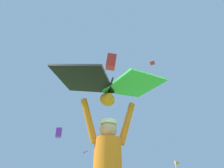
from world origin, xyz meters
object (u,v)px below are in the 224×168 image
distant_kite_purple_mid_left (59,133)px  distant_kite_purple_overhead_distant (85,152)px  distant_kite_red_low_right (111,62)px  distant_kite_red_far_center (152,63)px  held_stunt_kite (110,86)px  marker_flag (178,166)px

distant_kite_purple_mid_left → distant_kite_purple_overhead_distant: 4.81m
distant_kite_purple_mid_left → distant_kite_red_low_right: bearing=-51.5°
distant_kite_purple_mid_left → distant_kite_red_low_right: 11.45m
distant_kite_red_low_right → distant_kite_red_far_center: size_ratio=1.25×
distant_kite_purple_mid_left → distant_kite_purple_overhead_distant: (2.70, 3.67, -1.52)m
distant_kite_red_low_right → distant_kite_purple_overhead_distant: 13.82m
held_stunt_kite → marker_flag: bearing=66.6°
distant_kite_purple_overhead_distant → held_stunt_kite: bearing=-77.9°
held_stunt_kite → distant_kite_red_far_center: bearing=71.7°
distant_kite_purple_mid_left → distant_kite_red_far_center: distant_kite_red_far_center is taller
held_stunt_kite → distant_kite_red_far_center: 30.62m
held_stunt_kite → marker_flag: size_ratio=0.82×
distant_kite_red_far_center → marker_flag: bearing=-105.5°
distant_kite_red_low_right → distant_kite_red_far_center: bearing=60.8°
held_stunt_kite → distant_kite_red_far_center: (7.31, 22.13, 19.86)m
distant_kite_purple_mid_left → held_stunt_kite: bearing=-67.1°
distant_kite_red_far_center → distant_kite_red_low_right: bearing=-119.2°
distant_kite_purple_mid_left → distant_kite_red_low_right: (6.76, -8.50, 3.61)m
distant_kite_red_far_center → distant_kite_purple_overhead_distant: bearing=-172.4°
distant_kite_red_far_center → distant_kite_purple_mid_left: bearing=-160.1°
marker_flag → distant_kite_purple_overhead_distant: bearing=120.9°
held_stunt_kite → distant_kite_purple_mid_left: 18.87m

